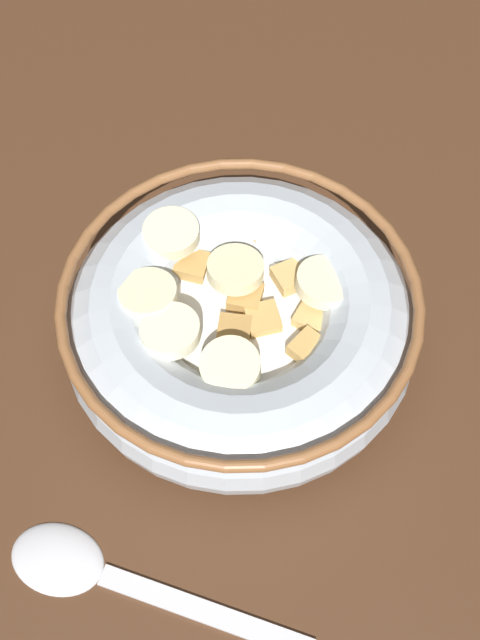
% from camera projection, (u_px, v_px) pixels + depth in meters
% --- Properties ---
extents(ground_plane, '(1.25, 1.25, 0.02)m').
position_uv_depth(ground_plane, '(240.00, 358.00, 0.47)').
color(ground_plane, '#472B19').
extents(cereal_bowl, '(0.18, 0.18, 0.05)m').
position_uv_depth(cereal_bowl, '(240.00, 321.00, 0.44)').
color(cereal_bowl, '#B2BCC6').
rests_on(cereal_bowl, ground_plane).
extents(spoon, '(0.04, 0.15, 0.01)m').
position_uv_depth(spoon, '(90.00, 569.00, 0.39)').
color(spoon, silver).
rests_on(spoon, ground_plane).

